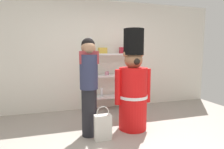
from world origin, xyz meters
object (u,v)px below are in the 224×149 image
Objects in this scene: teddy_bear_guard at (133,87)px; shopping_bag at (103,127)px; merchandise_shelf at (113,73)px; person_shopper at (89,84)px.

teddy_bear_guard is 0.87m from shopping_bag.
merchandise_shelf is at bearing 67.80° from shopping_bag.
teddy_bear_guard is (0.00, -1.24, -0.11)m from merchandise_shelf.
merchandise_shelf is at bearing 58.53° from person_shopper.
person_shopper is at bearing -121.47° from merchandise_shelf.
merchandise_shelf is 1.75m from shopping_bag.
teddy_bear_guard is at bearing -89.78° from merchandise_shelf.
person_shopper is at bearing 128.98° from shopping_bag.
teddy_bear_guard reaches higher than merchandise_shelf.
teddy_bear_guard is at bearing 23.37° from shopping_bag.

